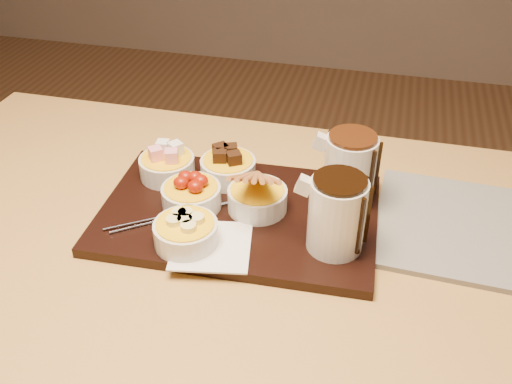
% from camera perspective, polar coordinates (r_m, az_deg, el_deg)
% --- Properties ---
extents(dining_table, '(1.20, 0.80, 0.75)m').
position_cam_1_polar(dining_table, '(1.01, -5.68, -8.46)').
color(dining_table, tan).
rests_on(dining_table, ground).
extents(serving_board, '(0.47, 0.32, 0.02)m').
position_cam_1_polar(serving_board, '(0.96, -1.73, -2.22)').
color(serving_board, black).
rests_on(serving_board, dining_table).
extents(napkin, '(0.14, 0.14, 0.00)m').
position_cam_1_polar(napkin, '(0.89, -4.46, -5.37)').
color(napkin, white).
rests_on(napkin, serving_board).
extents(bowl_marshmallows, '(0.10, 0.10, 0.04)m').
position_cam_1_polar(bowl_marshmallows, '(1.05, -8.87, 2.49)').
color(bowl_marshmallows, silver).
rests_on(bowl_marshmallows, serving_board).
extents(bowl_cake, '(0.10, 0.10, 0.04)m').
position_cam_1_polar(bowl_cake, '(1.03, -2.80, 2.29)').
color(bowl_cake, silver).
rests_on(bowl_cake, serving_board).
extents(bowl_strawberries, '(0.10, 0.10, 0.04)m').
position_cam_1_polar(bowl_strawberries, '(0.96, -6.47, -0.48)').
color(bowl_strawberries, silver).
rests_on(bowl_strawberries, serving_board).
extents(bowl_biscotti, '(0.10, 0.10, 0.04)m').
position_cam_1_polar(bowl_biscotti, '(0.95, 0.14, -0.74)').
color(bowl_biscotti, silver).
rests_on(bowl_biscotti, serving_board).
extents(bowl_bananas, '(0.10, 0.10, 0.04)m').
position_cam_1_polar(bowl_bananas, '(0.89, -7.01, -4.15)').
color(bowl_bananas, silver).
rests_on(bowl_bananas, serving_board).
extents(pitcher_dark_chocolate, '(0.09, 0.09, 0.12)m').
position_cam_1_polar(pitcher_dark_chocolate, '(0.86, 8.08, -2.33)').
color(pitcher_dark_chocolate, silver).
rests_on(pitcher_dark_chocolate, serving_board).
extents(pitcher_milk_chocolate, '(0.09, 0.09, 0.12)m').
position_cam_1_polar(pitcher_milk_chocolate, '(0.97, 9.33, 2.24)').
color(pitcher_milk_chocolate, silver).
rests_on(pitcher_milk_chocolate, serving_board).
extents(fondue_skewers, '(0.17, 0.23, 0.01)m').
position_cam_1_polar(fondue_skewers, '(0.96, -7.42, -2.02)').
color(fondue_skewers, silver).
rests_on(fondue_skewers, serving_board).
extents(newspaper, '(0.35, 0.28, 0.01)m').
position_cam_1_polar(newspaper, '(1.01, 21.51, -3.63)').
color(newspaper, beige).
rests_on(newspaper, dining_table).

